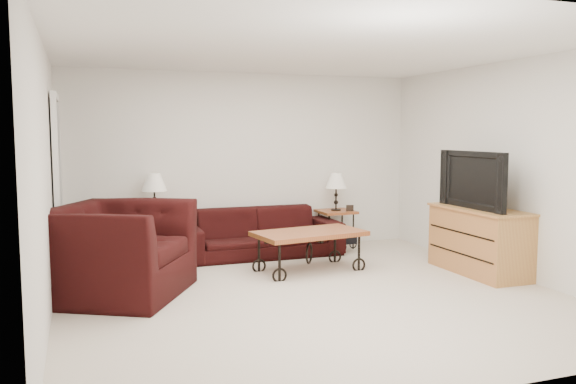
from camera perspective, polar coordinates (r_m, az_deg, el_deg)
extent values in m
plane|color=beige|center=(6.18, 2.22, -9.90)|extent=(5.00, 5.00, 0.00)
cube|color=silver|center=(8.33, -4.19, 2.90)|extent=(5.00, 0.02, 2.50)
cube|color=silver|center=(3.77, 16.64, -0.88)|extent=(5.00, 0.02, 2.50)
cube|color=silver|center=(5.54, -22.49, 0.99)|extent=(0.02, 5.00, 2.50)
cube|color=silver|center=(7.27, 20.87, 2.11)|extent=(0.02, 5.00, 2.50)
plane|color=white|center=(6.00, 2.32, 13.73)|extent=(5.00, 5.00, 0.00)
cube|color=black|center=(7.20, -21.57, 0.21)|extent=(0.08, 0.94, 2.04)
imported|color=black|center=(7.99, -2.77, -3.93)|extent=(2.19, 0.86, 0.64)
cube|color=#9B4727|center=(7.89, -12.74, -4.44)|extent=(0.52, 0.52, 0.57)
cube|color=#9B4727|center=(8.59, 4.66, -3.59)|extent=(0.51, 0.51, 0.54)
cube|color=black|center=(7.68, -13.77, -2.23)|extent=(0.12, 0.03, 0.10)
cube|color=black|center=(8.47, 6.02, -1.56)|extent=(0.11, 0.03, 0.09)
cube|color=#9B4727|center=(7.13, 2.07, -5.76)|extent=(1.39, 0.89, 0.49)
imported|color=black|center=(6.29, -16.21, -5.48)|extent=(1.79, 1.86, 0.93)
cube|color=#BC5018|center=(6.24, -14.81, -5.03)|extent=(0.30, 0.42, 0.42)
cube|color=tan|center=(7.35, 18.07, -4.51)|extent=(0.54, 1.30, 0.78)
imported|color=black|center=(7.24, 18.12, 1.14)|extent=(0.15, 1.17, 0.67)
ellipsoid|color=black|center=(8.33, 5.44, -4.04)|extent=(0.45, 0.39, 0.50)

